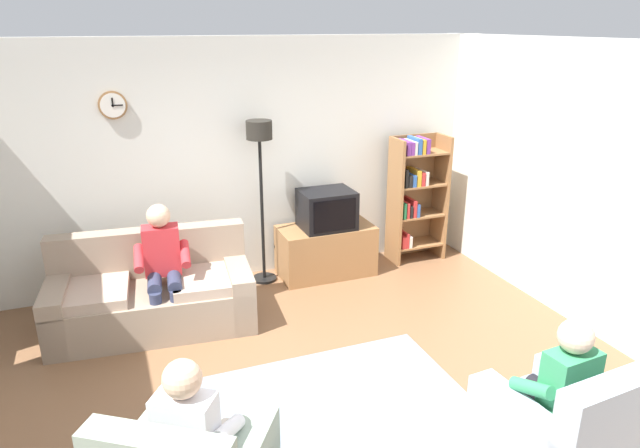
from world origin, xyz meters
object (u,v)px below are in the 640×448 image
Objects in this scene: couch at (152,296)px; tv_stand at (326,250)px; armchair_near_bookshelf at (560,432)px; person_in_left_armchair at (194,430)px; person_in_right_armchair at (556,385)px; bookshelf at (414,194)px; tv at (327,209)px; person_on_couch at (163,262)px; floor_lamp at (260,157)px.

couch is 1.80× the size of tv_stand.
armchair_near_bookshelf reaches higher than tv_stand.
armchair_near_bookshelf is 0.84× the size of person_in_left_armchair.
person_in_left_armchair is 2.31m from person_in_right_armchair.
couch is at bearing -169.52° from bookshelf.
tv reaches higher than tv_stand.
tv is 3.50m from armchair_near_bookshelf.
person_in_left_armchair is (-3.19, -3.05, -0.24)m from bookshelf.
person_in_right_armchair reaches higher than armchair_near_bookshelf.
bookshelf is at bearing 43.65° from person_in_left_armchair.
bookshelf is at bearing 4.57° from tv.
bookshelf is at bearing 3.40° from tv_stand.
floor_lamp is at bearing 31.93° from person_on_couch.
tv reaches higher than armchair_near_bookshelf.
couch is 1.84m from floor_lamp.
tv_stand is at bearing 94.53° from person_in_right_armchair.
couch is 3.74m from armchair_near_bookshelf.
floor_lamp is at bearing 172.27° from tv_stand.
couch is at bearing -165.50° from tv_stand.
person_on_couch is (-2.18, 2.84, 0.41)m from armchair_near_bookshelf.
person_in_left_armchair is at bearing -136.35° from bookshelf.
floor_lamp reaches higher than couch.
person_in_left_armchair reaches higher than armchair_near_bookshelf.
tv_stand is at bearing 14.50° from couch.
tv_stand is at bearing -7.73° from floor_lamp.
couch is 0.42m from person_on_couch.
tv_stand is 0.52m from tv.
tv_stand is at bearing 90.00° from tv.
tv is at bearing 94.56° from person_in_right_armchair.
floor_lamp is at bearing 67.50° from person_in_left_armchair.
bookshelf is 4.42m from person_in_left_armchair.
person_in_left_armchair is 1.00× the size of person_in_right_armchair.
person_on_couch is (0.12, -0.11, 0.39)m from couch.
person_on_couch is at bearing -148.07° from floor_lamp.
person_in_left_armchair is (0.03, -2.45, 0.29)m from couch.
tv is 3.38m from person_in_right_armchair.
couch is 3.68m from person_in_right_armchair.
person_in_right_armchair is at bearing -85.47° from tv_stand.
tv is (2.03, 0.50, 0.50)m from couch.
tv is 0.54× the size of person_in_left_armchair.
person_on_couch reaches higher than armchair_near_bookshelf.
person_in_left_armchair is at bearing -92.38° from person_on_couch.
armchair_near_bookshelf is at bearing -85.47° from tv_stand.
person_on_couch is at bearing 128.33° from person_in_right_armchair.
tv_stand is at bearing 94.53° from armchair_near_bookshelf.
person_on_couch is (-1.18, -0.73, -0.75)m from floor_lamp.
floor_lamp is 1.97× the size of armchair_near_bookshelf.
bookshelf is at bearing 75.07° from person_in_right_armchair.
person_in_right_armchair reaches higher than tv.
bookshelf is 3.70m from armchair_near_bookshelf.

